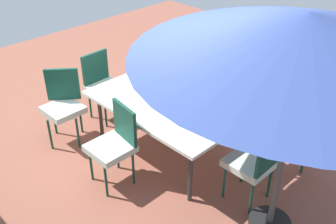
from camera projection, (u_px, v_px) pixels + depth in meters
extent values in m
cube|color=#935442|center=(168.00, 152.00, 5.23)|extent=(10.00, 10.00, 0.02)
cube|color=silver|center=(168.00, 103.00, 4.84)|extent=(1.93, 1.22, 0.04)
cylinder|color=#333333|center=(241.00, 140.00, 4.82)|extent=(0.05, 0.05, 0.72)
cylinder|color=#333333|center=(152.00, 94.00, 5.80)|extent=(0.05, 0.05, 0.72)
cylinder|color=#333333|center=(190.00, 175.00, 4.27)|extent=(0.05, 0.05, 0.72)
cylinder|color=#333333|center=(101.00, 118.00, 5.25)|extent=(0.05, 0.05, 0.72)
cylinder|color=#4C4C4C|center=(286.00, 138.00, 3.56)|extent=(0.06, 0.06, 2.23)
cone|color=#33478C|center=(305.00, 36.00, 3.05)|extent=(2.81, 2.81, 0.37)
cylinder|color=black|center=(269.00, 222.00, 4.13)|extent=(0.44, 0.44, 0.06)
cube|color=silver|center=(215.00, 97.00, 5.47)|extent=(0.46, 0.46, 0.08)
cube|color=#144738|center=(205.00, 85.00, 5.22)|extent=(0.44, 0.09, 0.45)
cylinder|color=#144738|center=(232.00, 114.00, 5.58)|extent=(0.03, 0.03, 0.45)
cylinder|color=#144738|center=(214.00, 104.00, 5.83)|extent=(0.03, 0.03, 0.45)
cylinder|color=#144738|center=(214.00, 123.00, 5.40)|extent=(0.03, 0.03, 0.45)
cylinder|color=#144738|center=(196.00, 112.00, 5.64)|extent=(0.03, 0.03, 0.45)
cube|color=silver|center=(63.00, 110.00, 5.19)|extent=(0.46, 0.46, 0.08)
cube|color=#144738|center=(63.00, 84.00, 5.23)|extent=(0.31, 0.36, 0.45)
cylinder|color=#144738|center=(50.00, 134.00, 5.16)|extent=(0.03, 0.03, 0.45)
cylinder|color=#144738|center=(78.00, 133.00, 5.19)|extent=(0.03, 0.03, 0.45)
cylinder|color=#144738|center=(54.00, 120.00, 5.47)|extent=(0.03, 0.03, 0.45)
cylinder|color=#144738|center=(81.00, 118.00, 5.49)|extent=(0.03, 0.03, 0.45)
cube|color=silver|center=(155.00, 71.00, 6.19)|extent=(0.46, 0.46, 0.08)
cube|color=#144738|center=(141.00, 55.00, 6.06)|extent=(0.34, 0.34, 0.45)
cylinder|color=#144738|center=(166.00, 91.00, 6.18)|extent=(0.03, 0.03, 0.45)
cylinder|color=#144738|center=(167.00, 80.00, 6.48)|extent=(0.03, 0.03, 0.45)
cylinder|color=#144738|center=(143.00, 91.00, 6.18)|extent=(0.03, 0.03, 0.45)
cylinder|color=#144738|center=(145.00, 80.00, 6.49)|extent=(0.03, 0.03, 0.45)
cube|color=silver|center=(289.00, 132.00, 4.75)|extent=(0.46, 0.46, 0.08)
cube|color=#144738|center=(298.00, 123.00, 4.43)|extent=(0.33, 0.35, 0.45)
cylinder|color=#144738|center=(295.00, 141.00, 5.05)|extent=(0.03, 0.03, 0.45)
cylinder|color=#144738|center=(267.00, 141.00, 5.04)|extent=(0.03, 0.03, 0.45)
cylinder|color=#144738|center=(304.00, 158.00, 4.74)|extent=(0.03, 0.03, 0.45)
cylinder|color=#144738|center=(275.00, 159.00, 4.73)|extent=(0.03, 0.03, 0.45)
cube|color=silver|center=(250.00, 163.00, 4.25)|extent=(0.46, 0.46, 0.08)
cube|color=#144738|center=(270.00, 151.00, 3.98)|extent=(0.05, 0.44, 0.45)
cylinder|color=#144738|center=(243.00, 167.00, 4.60)|extent=(0.03, 0.03, 0.45)
cylinder|color=#144738|center=(224.00, 182.00, 4.38)|extent=(0.03, 0.03, 0.45)
cylinder|color=#144738|center=(270.00, 181.00, 4.39)|extent=(0.03, 0.03, 0.45)
cylinder|color=#144738|center=(251.00, 198.00, 4.17)|extent=(0.03, 0.03, 0.45)
cube|color=silver|center=(106.00, 88.00, 5.69)|extent=(0.46, 0.46, 0.08)
cube|color=#144738|center=(95.00, 67.00, 5.68)|extent=(0.06, 0.44, 0.45)
cylinder|color=#144738|center=(106.00, 113.00, 5.62)|extent=(0.03, 0.03, 0.45)
cylinder|color=#144738|center=(125.00, 104.00, 5.84)|extent=(0.03, 0.03, 0.45)
cylinder|color=#144738|center=(90.00, 104.00, 5.83)|extent=(0.03, 0.03, 0.45)
cylinder|color=#144738|center=(109.00, 96.00, 6.05)|extent=(0.03, 0.03, 0.45)
cube|color=silver|center=(110.00, 148.00, 4.47)|extent=(0.46, 0.46, 0.08)
cube|color=#144738|center=(125.00, 123.00, 4.44)|extent=(0.44, 0.10, 0.45)
cylinder|color=#144738|center=(91.00, 165.00, 4.64)|extent=(0.03, 0.03, 0.45)
cylinder|color=#144738|center=(106.00, 181.00, 4.39)|extent=(0.03, 0.03, 0.45)
cylinder|color=#144738|center=(118.00, 153.00, 4.82)|extent=(0.03, 0.03, 0.45)
cylinder|color=#144738|center=(133.00, 169.00, 4.58)|extent=(0.03, 0.03, 0.45)
cube|color=gray|center=(179.00, 99.00, 4.86)|extent=(0.39, 0.35, 0.02)
cube|color=black|center=(170.00, 92.00, 4.78)|extent=(0.30, 0.20, 0.20)
cylinder|color=white|center=(174.00, 117.00, 4.43)|extent=(0.08, 0.08, 0.09)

